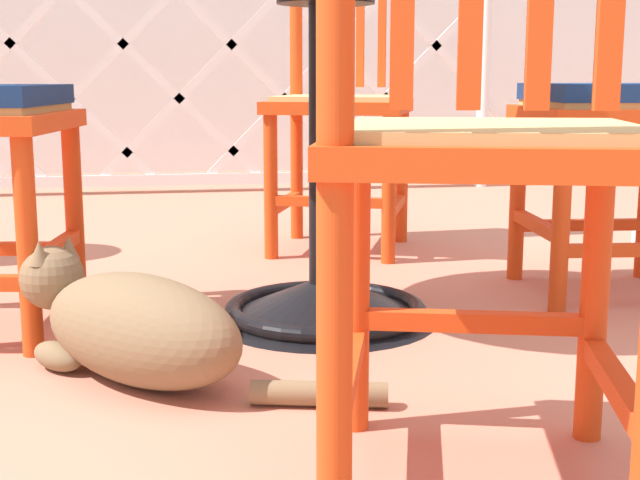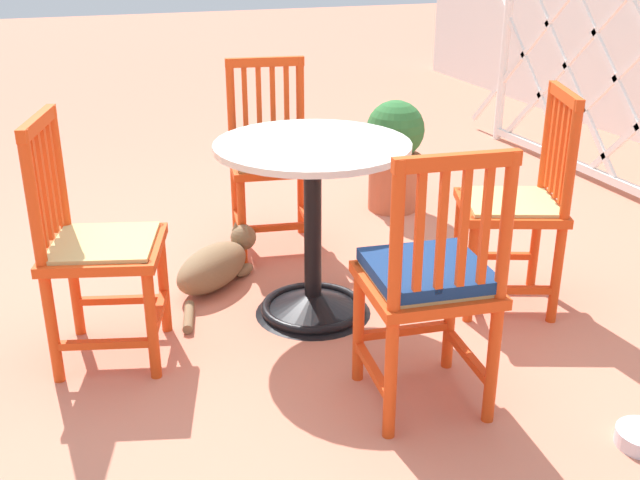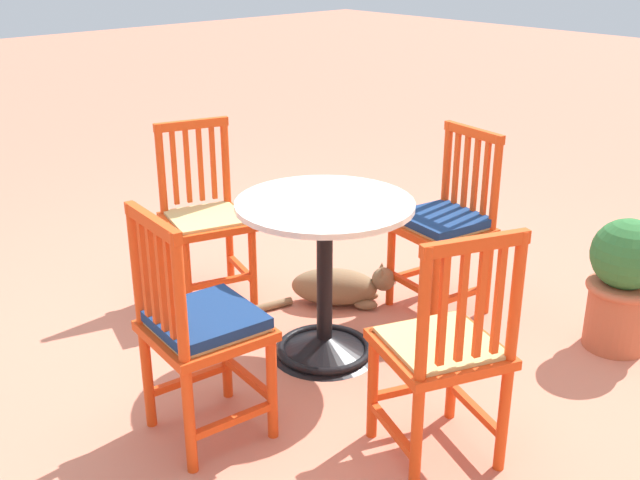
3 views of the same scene
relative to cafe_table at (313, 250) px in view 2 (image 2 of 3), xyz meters
The scene contains 8 objects.
ground_plane 0.35m from the cafe_table, 72.33° to the right, with size 24.00×24.00×0.00m, color #C6755B.
cafe_table is the anchor object (origin of this frame).
orange_chair_at_corner 0.77m from the cafe_table, behind, with size 0.46×0.46×0.91m.
orange_chair_near_fence 0.85m from the cafe_table, 86.60° to the right, with size 0.49×0.49×0.91m.
orange_chair_tucked_in 0.76m from the cafe_table, 10.22° to the left, with size 0.44×0.44×0.91m.
orange_chair_facing_out 0.85m from the cafe_table, 76.73° to the left, with size 0.52×0.52×0.91m.
tabby_cat 0.54m from the cafe_table, 142.55° to the right, with size 0.62×0.48×0.23m.
terracotta_planter 1.34m from the cafe_table, 140.70° to the left, with size 0.32×0.32×0.62m.
Camera 2 is at (2.59, -0.74, 1.49)m, focal length 42.68 mm.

